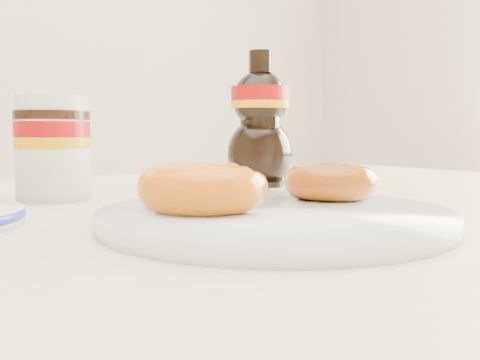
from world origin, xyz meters
TOP-DOWN VIEW (x-y plane):
  - dining_table at (0.00, 0.10)m, footprint 1.40×0.90m
  - plate at (-0.03, -0.05)m, footprint 0.29×0.29m
  - donut_bitten at (-0.08, -0.02)m, footprint 0.14×0.14m
  - donut_whole at (0.06, -0.02)m, footprint 0.10×0.10m
  - nutella_jar at (-0.13, 0.23)m, footprint 0.08×0.08m
  - syrup_bottle at (0.17, 0.23)m, footprint 0.12×0.11m

SIDE VIEW (x-z plane):
  - dining_table at x=0.00m, z-range 0.29..1.04m
  - plate at x=-0.03m, z-range 0.75..0.77m
  - donut_whole at x=0.06m, z-range 0.76..0.80m
  - donut_bitten at x=-0.08m, z-range 0.76..0.80m
  - nutella_jar at x=-0.13m, z-range 0.75..0.87m
  - syrup_bottle at x=0.17m, z-range 0.75..0.95m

